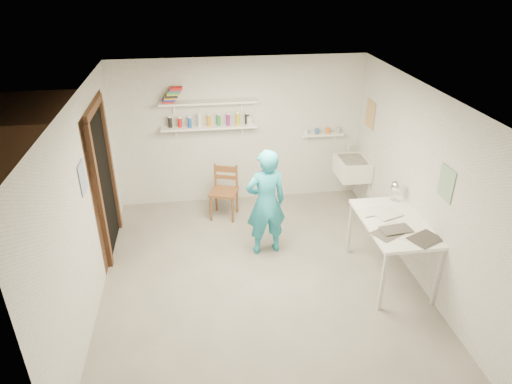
{
  "coord_description": "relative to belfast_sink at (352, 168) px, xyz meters",
  "views": [
    {
      "loc": [
        -0.72,
        -4.73,
        3.72
      ],
      "look_at": [
        0.0,
        0.4,
        1.05
      ],
      "focal_mm": 32.0,
      "sensor_mm": 36.0,
      "label": 1
    }
  ],
  "objects": [
    {
      "name": "floor",
      "position": [
        -1.75,
        -1.7,
        -0.71
      ],
      "size": [
        4.0,
        4.5,
        0.02
      ],
      "primitive_type": "cube",
      "color": "slate",
      "rests_on": "ground"
    },
    {
      "name": "ceiling",
      "position": [
        -1.75,
        -1.7,
        1.71
      ],
      "size": [
        4.0,
        4.5,
        0.02
      ],
      "primitive_type": "cube",
      "color": "silver",
      "rests_on": "wall_back"
    },
    {
      "name": "wall_back",
      "position": [
        -1.75,
        0.56,
        0.5
      ],
      "size": [
        4.0,
        0.02,
        2.4
      ],
      "primitive_type": "cube",
      "color": "silver",
      "rests_on": "ground"
    },
    {
      "name": "wall_front",
      "position": [
        -1.75,
        -3.96,
        0.5
      ],
      "size": [
        4.0,
        0.02,
        2.4
      ],
      "primitive_type": "cube",
      "color": "silver",
      "rests_on": "ground"
    },
    {
      "name": "wall_left",
      "position": [
        -3.76,
        -1.7,
        0.5
      ],
      "size": [
        0.02,
        4.5,
        2.4
      ],
      "primitive_type": "cube",
      "color": "silver",
      "rests_on": "ground"
    },
    {
      "name": "wall_right",
      "position": [
        0.26,
        -1.7,
        0.5
      ],
      "size": [
        0.02,
        4.5,
        2.4
      ],
      "primitive_type": "cube",
      "color": "silver",
      "rests_on": "ground"
    },
    {
      "name": "doorway_recess",
      "position": [
        -3.74,
        -0.65,
        0.3
      ],
      "size": [
        0.02,
        0.9,
        2.0
      ],
      "primitive_type": "cube",
      "color": "black",
      "rests_on": "wall_left"
    },
    {
      "name": "corridor_box",
      "position": [
        -4.45,
        -0.65,
        0.35
      ],
      "size": [
        1.4,
        1.5,
        2.1
      ],
      "primitive_type": "cube",
      "color": "brown",
      "rests_on": "ground"
    },
    {
      "name": "door_lintel",
      "position": [
        -3.72,
        -0.65,
        1.35
      ],
      "size": [
        0.06,
        1.05,
        0.1
      ],
      "primitive_type": "cube",
      "color": "brown",
      "rests_on": "wall_left"
    },
    {
      "name": "door_jamb_near",
      "position": [
        -3.72,
        -1.15,
        0.3
      ],
      "size": [
        0.06,
        0.1,
        2.0
      ],
      "primitive_type": "cube",
      "color": "brown",
      "rests_on": "ground"
    },
    {
      "name": "door_jamb_far",
      "position": [
        -3.72,
        -0.15,
        0.3
      ],
      "size": [
        0.06,
        0.1,
        2.0
      ],
      "primitive_type": "cube",
      "color": "brown",
      "rests_on": "ground"
    },
    {
      "name": "shelf_lower",
      "position": [
        -2.25,
        0.43,
        0.65
      ],
      "size": [
        1.5,
        0.22,
        0.03
      ],
      "primitive_type": "cube",
      "color": "white",
      "rests_on": "wall_back"
    },
    {
      "name": "shelf_upper",
      "position": [
        -2.25,
        0.43,
        1.05
      ],
      "size": [
        1.5,
        0.22,
        0.03
      ],
      "primitive_type": "cube",
      "color": "white",
      "rests_on": "wall_back"
    },
    {
      "name": "ledge_shelf",
      "position": [
        -0.4,
        0.47,
        0.42
      ],
      "size": [
        0.7,
        0.14,
        0.03
      ],
      "primitive_type": "cube",
      "color": "white",
      "rests_on": "wall_back"
    },
    {
      "name": "poster_left",
      "position": [
        -3.74,
        -1.65,
        0.85
      ],
      "size": [
        0.01,
        0.28,
        0.36
      ],
      "primitive_type": "cube",
      "color": "#334C7F",
      "rests_on": "wall_left"
    },
    {
      "name": "poster_right_a",
      "position": [
        0.24,
        0.1,
        0.85
      ],
      "size": [
        0.01,
        0.34,
        0.42
      ],
      "primitive_type": "cube",
      "color": "#995933",
      "rests_on": "wall_right"
    },
    {
      "name": "poster_right_b",
      "position": [
        0.24,
        -2.25,
        0.8
      ],
      "size": [
        0.01,
        0.3,
        0.38
      ],
      "primitive_type": "cube",
      "color": "#3F724C",
      "rests_on": "wall_right"
    },
    {
      "name": "belfast_sink",
      "position": [
        0.0,
        0.0,
        0.0
      ],
      "size": [
        0.48,
        0.6,
        0.3
      ],
      "primitive_type": "cube",
      "color": "white",
      "rests_on": "wall_right"
    },
    {
      "name": "man",
      "position": [
        -1.59,
        -1.1,
        0.07
      ],
      "size": [
        0.61,
        0.45,
        1.54
      ],
      "primitive_type": "imported",
      "rotation": [
        0.0,
        0.0,
        3.29
      ],
      "color": "teal",
      "rests_on": "ground"
    },
    {
      "name": "wall_clock",
      "position": [
        -1.55,
        -0.88,
        0.33
      ],
      "size": [
        0.28,
        0.07,
        0.28
      ],
      "primitive_type": "cylinder",
      "rotation": [
        1.57,
        0.0,
        0.14
      ],
      "color": "#D0B98E",
      "rests_on": "man"
    },
    {
      "name": "wooden_chair",
      "position": [
        -2.09,
        -0.06,
        -0.26
      ],
      "size": [
        0.51,
        0.5,
        0.88
      ],
      "primitive_type": "cube",
      "rotation": [
        0.0,
        0.0,
        -0.32
      ],
      "color": "brown",
      "rests_on": "ground"
    },
    {
      "name": "work_table",
      "position": [
        -0.11,
        -1.91,
        -0.28
      ],
      "size": [
        0.75,
        1.26,
        0.84
      ],
      "primitive_type": "cube",
      "color": "white",
      "rests_on": "ground"
    },
    {
      "name": "desk_lamp",
      "position": [
        0.1,
        -1.4,
        0.36
      ],
      "size": [
        0.16,
        0.16,
        0.16
      ],
      "primitive_type": "sphere",
      "color": "white",
      "rests_on": "work_table"
    },
    {
      "name": "spray_cans",
      "position": [
        -2.25,
        0.43,
        0.75
      ],
      "size": [
        1.31,
        0.06,
        0.17
      ],
      "color": "black",
      "rests_on": "shelf_lower"
    },
    {
      "name": "book_stack",
      "position": [
        -2.78,
        0.43,
        1.18
      ],
      "size": [
        0.32,
        0.14,
        0.22
      ],
      "color": "red",
      "rests_on": "shelf_upper"
    },
    {
      "name": "ledge_pots",
      "position": [
        -0.4,
        0.47,
        0.48
      ],
      "size": [
        0.48,
        0.07,
        0.09
      ],
      "color": "silver",
      "rests_on": "ledge_shelf"
    },
    {
      "name": "papers",
      "position": [
        -0.11,
        -1.91,
        0.15
      ],
      "size": [
        0.3,
        0.22,
        0.03
      ],
      "color": "silver",
      "rests_on": "work_table"
    }
  ]
}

